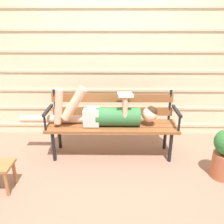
{
  "coord_description": "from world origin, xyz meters",
  "views": [
    {
      "loc": [
        0.04,
        -2.49,
        1.65
      ],
      "look_at": [
        0.0,
        0.2,
        0.61
      ],
      "focal_mm": 36.52,
      "sensor_mm": 36.0,
      "label": 1
    }
  ],
  "objects": [
    {
      "name": "park_bench",
      "position": [
        0.0,
        0.26,
        0.48
      ],
      "size": [
        1.68,
        0.43,
        0.85
      ],
      "color": "brown",
      "rests_on": "ground"
    },
    {
      "name": "ground_plane",
      "position": [
        0.0,
        0.0,
        0.0
      ],
      "size": [
        12.0,
        12.0,
        0.0
      ],
      "primitive_type": "plane",
      "color": "#936B56"
    },
    {
      "name": "house_siding",
      "position": [
        0.0,
        0.86,
        1.15
      ],
      "size": [
        5.01,
        0.08,
        2.3
      ],
      "color": "beige",
      "rests_on": "ground"
    },
    {
      "name": "reclining_person",
      "position": [
        -0.08,
        0.2,
        0.58
      ],
      "size": [
        1.78,
        0.26,
        0.53
      ],
      "color": "#33703D"
    }
  ]
}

